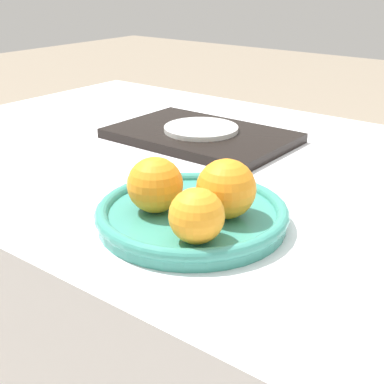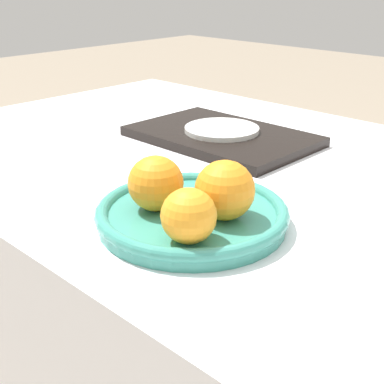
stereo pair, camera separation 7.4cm
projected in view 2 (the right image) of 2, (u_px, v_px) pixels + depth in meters
The scene contains 7 objects.
table at pixel (245, 333), 1.11m from camera, with size 1.52×0.89×0.72m.
fruit_platter at pixel (192, 214), 0.75m from camera, with size 0.27×0.27×0.03m.
orange_0 at pixel (156, 183), 0.74m from camera, with size 0.08×0.08×0.08m.
orange_1 at pixel (225, 190), 0.72m from camera, with size 0.08×0.08×0.08m.
orange_2 at pixel (189, 216), 0.65m from camera, with size 0.07×0.07×0.07m.
serving_tray at pixel (222, 136), 1.12m from camera, with size 0.37×0.24×0.02m.
side_plate at pixel (222, 129), 1.12m from camera, with size 0.16×0.16×0.01m.
Camera 2 is at (0.55, -0.73, 1.06)m, focal length 50.00 mm.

